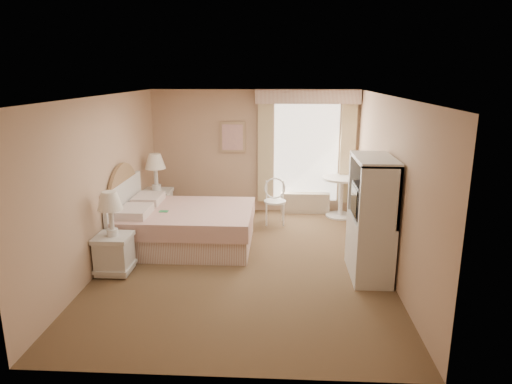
# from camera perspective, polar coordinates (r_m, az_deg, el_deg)

# --- Properties ---
(room) EXTENTS (4.21, 5.51, 2.51)m
(room) POSITION_cam_1_polar(r_m,az_deg,el_deg) (6.70, -1.51, 1.15)
(room) COLOR brown
(room) RESTS_ON ground
(window) EXTENTS (2.05, 0.22, 2.51)m
(window) POSITION_cam_1_polar(r_m,az_deg,el_deg) (9.28, 6.32, 5.43)
(window) COLOR white
(window) RESTS_ON room
(framed_art) EXTENTS (0.52, 0.04, 0.62)m
(framed_art) POSITION_cam_1_polar(r_m,az_deg,el_deg) (9.35, -2.95, 6.86)
(framed_art) COLOR tan
(framed_art) RESTS_ON room
(bed) EXTENTS (2.15, 1.69, 1.50)m
(bed) POSITION_cam_1_polar(r_m,az_deg,el_deg) (7.72, -9.40, -4.10)
(bed) COLOR tan
(bed) RESTS_ON room
(nightstand_near) EXTENTS (0.50, 0.50, 1.20)m
(nightstand_near) POSITION_cam_1_polar(r_m,az_deg,el_deg) (6.86, -17.40, -6.18)
(nightstand_near) COLOR silver
(nightstand_near) RESTS_ON room
(nightstand_far) EXTENTS (0.55, 0.55, 1.32)m
(nightstand_far) POSITION_cam_1_polar(r_m,az_deg,el_deg) (9.00, -12.26, -0.60)
(nightstand_far) COLOR silver
(nightstand_far) RESTS_ON room
(round_table) EXTENTS (0.77, 0.77, 0.81)m
(round_table) POSITION_cam_1_polar(r_m,az_deg,el_deg) (9.26, 10.59, 0.21)
(round_table) COLOR silver
(round_table) RESTS_ON room
(cafe_chair) EXTENTS (0.43, 0.43, 0.87)m
(cafe_chair) POSITION_cam_1_polar(r_m,az_deg,el_deg) (8.75, 2.37, -0.67)
(cafe_chair) COLOR silver
(cafe_chair) RESTS_ON room
(armoire) EXTENTS (0.52, 1.03, 1.72)m
(armoire) POSITION_cam_1_polar(r_m,az_deg,el_deg) (6.62, 14.16, -4.34)
(armoire) COLOR silver
(armoire) RESTS_ON room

